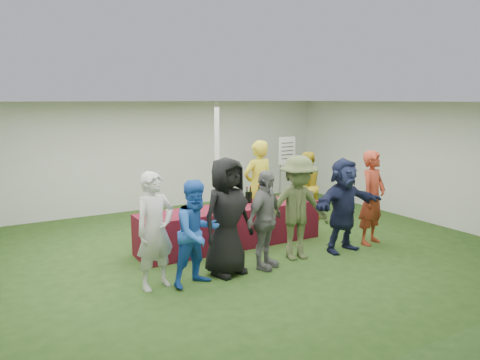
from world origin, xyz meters
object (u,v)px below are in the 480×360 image
customer_0 (155,231)px  customer_4 (298,208)px  customer_1 (197,233)px  dump_bucket (307,196)px  customer_6 (372,198)px  serving_table (231,226)px  staff_back (306,186)px  customer_2 (227,217)px  wine_list_sign (287,156)px  staff_pourer (258,187)px  customer_3 (265,220)px  customer_5 (344,205)px

customer_0 → customer_4: customer_4 is taller
customer_0 → customer_1: 0.61m
dump_bucket → customer_6: size_ratio=0.14×
customer_0 → customer_4: 2.57m
serving_table → staff_back: staff_back is taller
customer_2 → customer_6: 3.16m
dump_bucket → wine_list_sign: 2.74m
dump_bucket → customer_2: size_ratio=0.13×
customer_4 → customer_2: bearing=-170.0°
staff_pourer → customer_1: staff_pourer is taller
wine_list_sign → customer_0: wine_list_sign is taller
customer_2 → customer_3: 0.67m
customer_6 → staff_back: bearing=72.3°
customer_2 → customer_4: size_ratio=1.04×
serving_table → customer_3: customer_3 is taller
dump_bucket → customer_3: customer_3 is taller
staff_pourer → customer_2: (-1.70, -1.77, -0.02)m
dump_bucket → customer_1: 3.20m
customer_4 → customer_5: size_ratio=1.05×
dump_bucket → customer_0: customer_0 is taller
customer_0 → customer_6: 4.33m
customer_3 → customer_6: bearing=-24.2°
staff_back → customer_2: bearing=33.0°
customer_3 → customer_4: bearing=-18.3°
dump_bucket → staff_pourer: (-0.69, 0.76, 0.12)m
customer_1 → customer_4: 2.00m
customer_5 → customer_3: bearing=176.3°
serving_table → customer_3: size_ratio=2.21×
staff_back → customer_3: (-2.53, -2.15, 0.03)m
staff_pourer → customer_0: bearing=27.0°
customer_0 → staff_pourer: bearing=17.4°
staff_back → customer_1: (-3.78, -2.22, 0.01)m
customer_6 → dump_bucket: bearing=110.1°
customer_4 → wine_list_sign: bearing=66.2°
staff_back → customer_6: 2.07m
customer_1 → serving_table: bearing=34.6°
staff_pourer → customer_6: staff_pourer is taller
dump_bucket → customer_0: size_ratio=0.15×
wine_list_sign → customer_2: customer_2 is taller
wine_list_sign → staff_back: size_ratio=1.14×
customer_3 → customer_4: customer_4 is taller
staff_back → customer_3: customer_3 is taller
customer_2 → customer_5: size_ratio=1.09×
staff_back → customer_0: customer_0 is taller
dump_bucket → staff_back: (0.80, 1.05, -0.05)m
customer_1 → customer_2: (0.59, 0.16, 0.14)m
dump_bucket → customer_4: 1.41m
staff_pourer → customer_0: staff_pourer is taller
customer_1 → customer_6: bearing=-9.0°
serving_table → customer_1: customer_1 is taller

